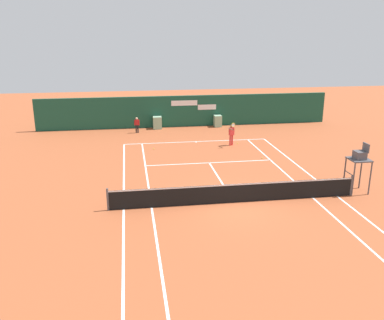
# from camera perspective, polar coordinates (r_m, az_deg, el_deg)

# --- Properties ---
(ground_plane) EXTENTS (80.00, 80.00, 0.01)m
(ground_plane) POSITION_cam_1_polar(r_m,az_deg,el_deg) (20.94, 5.41, -5.16)
(ground_plane) COLOR #A8512D
(tennis_net) EXTENTS (12.10, 0.10, 1.07)m
(tennis_net) POSITION_cam_1_polar(r_m,az_deg,el_deg) (20.23, 5.85, -4.45)
(tennis_net) COLOR #4C4C51
(tennis_net) RESTS_ON ground_plane
(sponsor_back_wall) EXTENTS (25.00, 1.02, 2.66)m
(sponsor_back_wall) POSITION_cam_1_polar(r_m,az_deg,el_deg) (36.09, -0.84, 6.60)
(sponsor_back_wall) COLOR #194C38
(sponsor_back_wall) RESTS_ON ground_plane
(umpire_chair) EXTENTS (1.00, 1.00, 2.57)m
(umpire_chair) POSITION_cam_1_polar(r_m,az_deg,el_deg) (22.69, 21.86, 0.12)
(umpire_chair) COLOR #47474C
(umpire_chair) RESTS_ON ground_plane
(player_on_baseline) EXTENTS (0.48, 0.78, 1.78)m
(player_on_baseline) POSITION_cam_1_polar(r_m,az_deg,el_deg) (30.17, 5.41, 3.68)
(player_on_baseline) COLOR red
(player_on_baseline) RESTS_ON ground_plane
(ball_kid_right_post) EXTENTS (0.42, 0.18, 1.27)m
(ball_kid_right_post) POSITION_cam_1_polar(r_m,az_deg,el_deg) (34.15, -7.52, 4.90)
(ball_kid_right_post) COLOR black
(ball_kid_right_post) RESTS_ON ground_plane
(tennis_ball_by_sideline) EXTENTS (0.07, 0.07, 0.07)m
(tennis_ball_by_sideline) POSITION_cam_1_polar(r_m,az_deg,el_deg) (30.80, 6.21, 2.25)
(tennis_ball_by_sideline) COLOR #CCE033
(tennis_ball_by_sideline) RESTS_ON ground_plane
(tennis_ball_mid_court) EXTENTS (0.07, 0.07, 0.07)m
(tennis_ball_mid_court) POSITION_cam_1_polar(r_m,az_deg,el_deg) (27.51, 9.53, 0.27)
(tennis_ball_mid_court) COLOR #CCE033
(tennis_ball_mid_court) RESTS_ON ground_plane
(tennis_ball_near_service_line) EXTENTS (0.07, 0.07, 0.07)m
(tennis_ball_near_service_line) POSITION_cam_1_polar(r_m,az_deg,el_deg) (29.36, -5.24, 1.53)
(tennis_ball_near_service_line) COLOR #CCE033
(tennis_ball_near_service_line) RESTS_ON ground_plane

